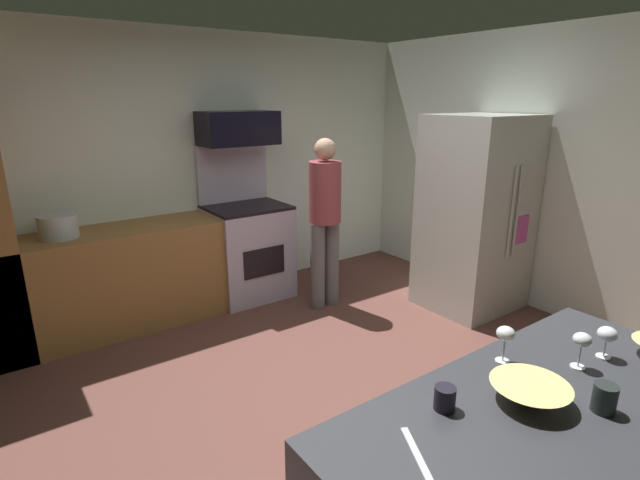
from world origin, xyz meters
name	(u,v)px	position (x,y,z in m)	size (l,w,h in m)	color
ground_plane	(337,399)	(0.00, 0.00, -0.01)	(5.20, 4.80, 0.02)	brown
wall_back	(194,169)	(0.00, 2.34, 1.30)	(5.20, 0.12, 2.60)	silver
wall_right	(560,176)	(2.54, 0.00, 1.30)	(0.12, 4.80, 2.60)	silver
lower_cabinet_run	(119,279)	(-0.90, 1.98, 0.45)	(2.40, 0.60, 0.90)	olive
oven_range	(248,247)	(0.37, 1.97, 0.52)	(0.76, 0.65, 1.54)	#BBB1C8
microwave	(238,128)	(0.37, 2.06, 1.70)	(0.74, 0.38, 0.32)	black
refrigerator	(476,214)	(2.03, 0.49, 0.92)	(0.88, 0.80, 1.84)	beige
person_cook	(325,215)	(0.84, 1.29, 0.91)	(0.31, 0.30, 1.63)	slate
mixing_bowl_large	(529,393)	(-0.23, -1.45, 0.94)	(0.29, 0.29, 0.07)	#EBCC78
wine_glass_near	(506,335)	(-0.06, -1.23, 1.03)	(0.08, 0.08, 0.16)	silver
wine_glass_mid	(607,335)	(0.33, -1.46, 1.01)	(0.08, 0.08, 0.14)	silver
wine_glass_far	(582,342)	(0.16, -1.44, 1.02)	(0.07, 0.07, 0.16)	silver
mug_coffee	(605,398)	(-0.06, -1.64, 0.95)	(0.08, 0.08, 0.11)	#212726
mug_tea	(445,398)	(-0.51, -1.30, 0.94)	(0.08, 0.08, 0.09)	black
knife_chef	(416,453)	(-0.77, -1.40, 0.90)	(0.24, 0.02, 0.01)	#B7BABF
stock_pot	(58,226)	(-1.30, 1.98, 0.99)	(0.30, 0.30, 0.19)	#B3BBC0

